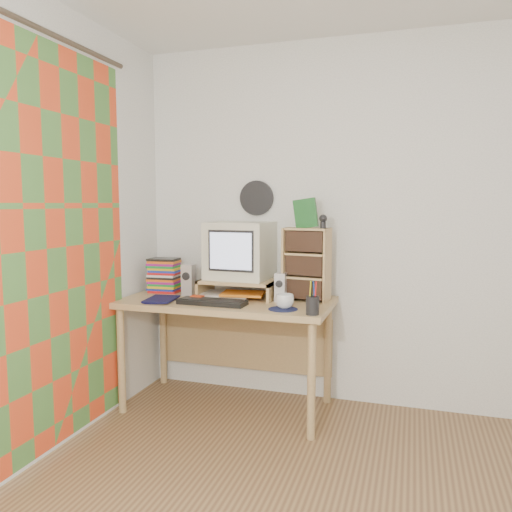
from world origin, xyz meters
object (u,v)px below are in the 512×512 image
Objects in this scene: desk at (230,317)px; crt_monitor at (239,251)px; keyboard at (212,302)px; dvd_stack at (164,272)px; mug at (285,301)px; cd_rack at (307,264)px; diary at (148,297)px.

desk is 3.38× the size of crt_monitor.
desk is 0.29m from keyboard.
keyboard is 0.61m from dvd_stack.
mug is at bearing -27.04° from desk.
keyboard is at bearing -142.76° from cd_rack.
dvd_stack is at bearing 163.47° from mug.
keyboard is 3.94× the size of mug.
mug is (0.98, -0.29, -0.10)m from dvd_stack.
crt_monitor is 0.93× the size of keyboard.
desk is 2.90× the size of cd_rack.
desk is 3.16× the size of keyboard.
cd_rack is 2.17× the size of diary.
dvd_stack is 1.03m from mug.
cd_rack is 1.07m from diary.
dvd_stack reaches higher than diary.
crt_monitor reaches higher than dvd_stack.
dvd_stack is 1.06m from cd_rack.
cd_rack is (0.48, -0.02, -0.08)m from crt_monitor.
mug is at bearing -20.07° from dvd_stack.
keyboard is at bearing -35.11° from dvd_stack.
crt_monitor reaches higher than diary.
crt_monitor is 0.59m from dvd_stack.
dvd_stack is (-0.51, 0.31, 0.13)m from keyboard.
mug is at bearing -34.27° from crt_monitor.
cd_rack reaches higher than keyboard.
desk is 0.53m from mug.
diary is at bearing -143.14° from crt_monitor.
desk is 0.64m from cd_rack.
diary is at bearing -151.89° from desk.
desk is at bearing -108.51° from crt_monitor.
mug is at bearing -96.61° from cd_rack.
crt_monitor reaches higher than cd_rack.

